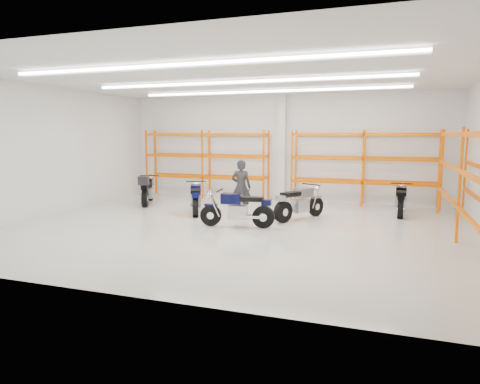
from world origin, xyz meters
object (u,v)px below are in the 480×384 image
(motorcycle_back_c, at_px, (298,204))
(structural_column, at_px, (282,148))
(motorcycle_back_d, at_px, (401,201))
(standing_man, at_px, (241,187))
(motorcycle_back_b, at_px, (196,199))
(motorcycle_main, at_px, (240,210))
(motorcycle_back_a, at_px, (147,190))

(motorcycle_back_c, relative_size, structural_column, 0.47)
(motorcycle_back_d, xyz_separation_m, standing_man, (-5.37, -1.58, 0.47))
(motorcycle_back_b, xyz_separation_m, motorcycle_back_d, (6.94, 2.02, -0.02))
(motorcycle_main, bearing_deg, motorcycle_back_a, 150.71)
(motorcycle_main, relative_size, motorcycle_back_c, 1.09)
(motorcycle_back_b, height_order, standing_man, standing_man)
(motorcycle_back_c, xyz_separation_m, structural_column, (-1.55, 4.11, 1.71))
(motorcycle_back_a, xyz_separation_m, standing_man, (4.24, -0.66, 0.38))
(standing_man, bearing_deg, motorcycle_back_c, 164.52)
(motorcycle_back_b, distance_m, structural_column, 4.99)
(motorcycle_main, xyz_separation_m, structural_column, (-0.12, 5.83, 1.72))
(motorcycle_back_a, height_order, motorcycle_back_c, motorcycle_back_a)
(structural_column, bearing_deg, motorcycle_back_b, -117.23)
(motorcycle_back_a, bearing_deg, standing_man, -8.87)
(motorcycle_back_c, bearing_deg, structural_column, 110.67)
(motorcycle_back_c, distance_m, structural_column, 4.71)
(motorcycle_main, bearing_deg, motorcycle_back_b, 143.75)
(motorcycle_back_a, bearing_deg, motorcycle_back_b, -22.53)
(standing_man, relative_size, structural_column, 0.43)
(motorcycle_back_b, bearing_deg, motorcycle_main, -36.25)
(standing_man, bearing_deg, motorcycle_back_a, -13.98)
(motorcycle_back_c, height_order, standing_man, standing_man)
(motorcycle_main, bearing_deg, motorcycle_back_c, 50.25)
(motorcycle_back_d, height_order, standing_man, standing_man)
(motorcycle_back_a, relative_size, standing_man, 1.19)
(motorcycle_back_a, height_order, structural_column, structural_column)
(motorcycle_back_c, bearing_deg, motorcycle_back_d, 31.17)
(motorcycle_back_c, bearing_deg, motorcycle_back_b, -179.12)
(motorcycle_back_a, height_order, motorcycle_back_b, motorcycle_back_a)
(motorcycle_back_a, bearing_deg, motorcycle_back_c, -9.37)
(motorcycle_main, distance_m, motorcycle_back_c, 2.23)
(motorcycle_main, xyz_separation_m, standing_man, (-0.70, 2.11, 0.43))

